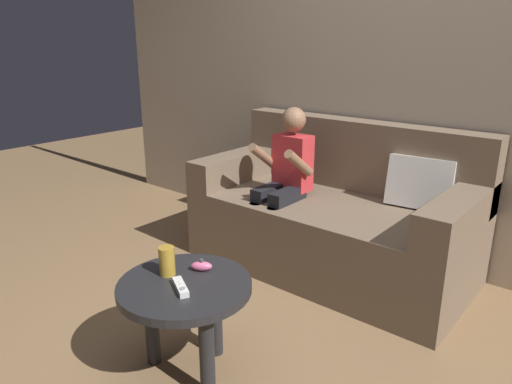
% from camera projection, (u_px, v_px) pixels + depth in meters
% --- Properties ---
extents(wall_back, '(5.12, 0.05, 2.50)m').
position_uv_depth(wall_back, '(415.00, 57.00, 2.75)').
color(wall_back, '#B2A38E').
rests_on(wall_back, ground).
extents(couch, '(1.63, 0.80, 0.87)m').
position_uv_depth(couch, '(335.00, 218.00, 2.90)').
color(couch, '#75604C').
rests_on(couch, ground).
extents(person_seated_on_couch, '(0.31, 0.38, 0.97)m').
position_uv_depth(person_seated_on_couch, '(284.00, 178.00, 2.84)').
color(person_seated_on_couch, black).
rests_on(person_seated_on_couch, ground).
extents(coffee_table, '(0.54, 0.54, 0.43)m').
position_uv_depth(coffee_table, '(187.00, 299.00, 1.94)').
color(coffee_table, '#232326').
rests_on(coffee_table, ground).
extents(game_remote_white_near_edge, '(0.14, 0.10, 0.03)m').
position_uv_depth(game_remote_white_near_edge, '(181.00, 287.00, 1.85)').
color(game_remote_white_near_edge, white).
rests_on(game_remote_white_near_edge, coffee_table).
extents(nunchuk_pink, '(0.10, 0.09, 0.05)m').
position_uv_depth(nunchuk_pink, '(202.00, 266.00, 2.00)').
color(nunchuk_pink, pink).
rests_on(nunchuk_pink, coffee_table).
extents(soda_can, '(0.07, 0.07, 0.12)m').
position_uv_depth(soda_can, '(167.00, 261.00, 1.95)').
color(soda_can, '#B78C2D').
rests_on(soda_can, coffee_table).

